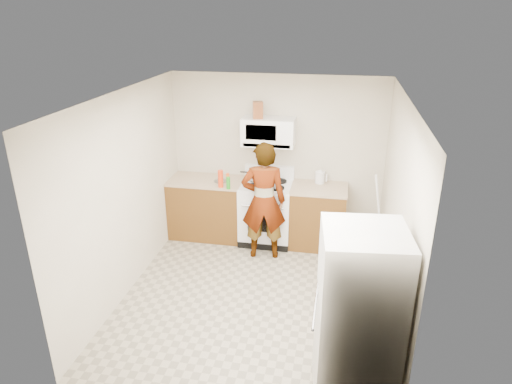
% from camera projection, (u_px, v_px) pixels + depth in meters
% --- Properties ---
extents(floor, '(3.60, 3.60, 0.00)m').
position_uv_depth(floor, '(254.00, 295.00, 5.76)').
color(floor, gray).
rests_on(floor, ground).
extents(back_wall, '(3.20, 0.02, 2.50)m').
position_uv_depth(back_wall, '(277.00, 158.00, 6.92)').
color(back_wall, beige).
rests_on(back_wall, floor).
extents(right_wall, '(0.02, 3.60, 2.50)m').
position_uv_depth(right_wall, '(396.00, 215.00, 5.02)').
color(right_wall, beige).
rests_on(right_wall, floor).
extents(cabinet_left, '(1.12, 0.62, 0.90)m').
position_uv_depth(cabinet_left, '(207.00, 209.00, 7.13)').
color(cabinet_left, brown).
rests_on(cabinet_left, floor).
extents(counter_left, '(1.14, 0.64, 0.03)m').
position_uv_depth(counter_left, '(206.00, 181.00, 6.95)').
color(counter_left, tan).
rests_on(counter_left, cabinet_left).
extents(cabinet_right, '(0.80, 0.62, 0.90)m').
position_uv_depth(cabinet_right, '(318.00, 217.00, 6.83)').
color(cabinet_right, brown).
rests_on(cabinet_right, floor).
extents(counter_right, '(0.82, 0.64, 0.03)m').
position_uv_depth(counter_right, '(319.00, 188.00, 6.65)').
color(counter_right, tan).
rests_on(counter_right, cabinet_right).
extents(gas_range, '(0.76, 0.65, 1.13)m').
position_uv_depth(gas_range, '(266.00, 211.00, 6.95)').
color(gas_range, white).
rests_on(gas_range, floor).
extents(microwave, '(0.76, 0.38, 0.40)m').
position_uv_depth(microwave, '(269.00, 132.00, 6.60)').
color(microwave, white).
rests_on(microwave, back_wall).
extents(person, '(0.68, 0.51, 1.72)m').
position_uv_depth(person, '(264.00, 201.00, 6.37)').
color(person, tan).
rests_on(person, floor).
extents(fridge, '(0.77, 0.77, 1.70)m').
position_uv_depth(fridge, '(358.00, 318.00, 3.99)').
color(fridge, silver).
rests_on(fridge, floor).
extents(kettle, '(0.18, 0.18, 0.17)m').
position_uv_depth(kettle, '(320.00, 177.00, 6.79)').
color(kettle, silver).
rests_on(kettle, counter_right).
extents(jug, '(0.17, 0.17, 0.24)m').
position_uv_depth(jug, '(258.00, 110.00, 6.46)').
color(jug, brown).
rests_on(jug, microwave).
extents(saucepan, '(0.29, 0.29, 0.13)m').
position_uv_depth(saucepan, '(257.00, 175.00, 6.88)').
color(saucepan, '#ABABB0').
rests_on(saucepan, gas_range).
extents(tray, '(0.28, 0.22, 0.05)m').
position_uv_depth(tray, '(270.00, 186.00, 6.65)').
color(tray, silver).
rests_on(tray, gas_range).
extents(bottle_spray, '(0.09, 0.09, 0.26)m').
position_uv_depth(bottle_spray, '(221.00, 179.00, 6.61)').
color(bottle_spray, red).
rests_on(bottle_spray, counter_left).
extents(bottle_hot_sauce, '(0.06, 0.06, 0.15)m').
position_uv_depth(bottle_hot_sauce, '(228.00, 178.00, 6.79)').
color(bottle_hot_sauce, '#FC5C1C').
rests_on(bottle_hot_sauce, counter_left).
extents(bottle_green_cap, '(0.07, 0.07, 0.18)m').
position_uv_depth(bottle_green_cap, '(228.00, 183.00, 6.56)').
color(bottle_green_cap, '#1B8518').
rests_on(bottle_green_cap, counter_left).
extents(pot_lid, '(0.23, 0.23, 0.01)m').
position_uv_depth(pot_lid, '(221.00, 181.00, 6.87)').
color(pot_lid, silver).
rests_on(pot_lid, counter_left).
extents(broom, '(0.26, 0.16, 1.31)m').
position_uv_depth(broom, '(379.00, 218.00, 6.32)').
color(broom, white).
rests_on(broom, floor).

